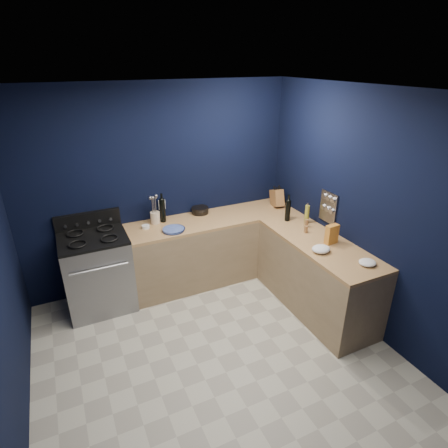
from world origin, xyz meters
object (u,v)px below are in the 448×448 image
plate_stack (173,230)px  utensil_crock (155,218)px  knife_block (277,198)px  crouton_bag (332,234)px  gas_range (98,273)px

plate_stack → utensil_crock: utensil_crock is taller
utensil_crock → knife_block: bearing=-4.9°
knife_block → crouton_bag: bearing=-84.4°
knife_block → plate_stack: bearing=-165.3°
gas_range → plate_stack: 1.04m
gas_range → utensil_crock: 0.96m
knife_block → crouton_bag: knife_block is taller
gas_range → utensil_crock: (0.79, 0.18, 0.52)m
utensil_crock → crouton_bag: bearing=-39.9°
utensil_crock → gas_range: bearing=-167.5°
utensil_crock → plate_stack: bearing=-67.2°
gas_range → knife_block: knife_block is taller
utensil_crock → knife_block: knife_block is taller
utensil_crock → crouton_bag: (1.66, -1.39, 0.04)m
plate_stack → utensil_crock: (-0.13, 0.32, 0.06)m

